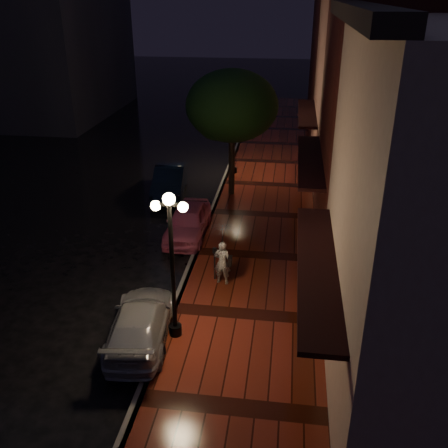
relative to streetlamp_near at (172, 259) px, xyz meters
The scene contains 14 objects.
ground 5.65m from the streetlamp_near, 94.00° to the left, with size 120.00×120.00×0.00m, color black.
sidewalk 5.91m from the streetlamp_near, 69.19° to the left, with size 4.50×60.00×0.15m, color #40150B.
curb 5.61m from the streetlamp_near, 94.00° to the left, with size 0.25×60.00×0.15m, color #595451.
storefront_mid 10.08m from the streetlamp_near, 46.47° to the left, with size 5.00×8.00×11.00m, color #511914.
storefront_far 16.52m from the streetlamp_near, 66.09° to the left, with size 5.00×8.00×9.00m, color #8C5951.
storefront_extra 25.98m from the streetlamp_near, 75.10° to the left, with size 5.00×12.00×10.00m, color #511914.
streetlamp_near is the anchor object (origin of this frame).
streetlamp_far 14.00m from the streetlamp_near, 90.00° to the left, with size 0.96×0.36×4.31m.
street_tree 11.12m from the streetlamp_near, 88.65° to the left, with size 4.16×4.16×5.80m.
pink_car 6.84m from the streetlamp_near, 98.34° to the left, with size 1.52×3.77×1.29m, color #CC5474.
navy_car 11.41m from the streetlamp_near, 104.16° to the left, with size 1.42×4.06×1.34m, color black.
silver_car 2.24m from the streetlamp_near, behind, with size 1.62×3.97×1.15m, color #95959C.
woman_with_umbrella 3.23m from the streetlamp_near, 72.15° to the left, with size 0.89×0.91×2.14m.
parking_meter 3.63m from the streetlamp_near, 78.23° to the left, with size 0.13×0.12×1.18m.
Camera 1 is at (3.26, -16.22, 9.02)m, focal length 40.00 mm.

